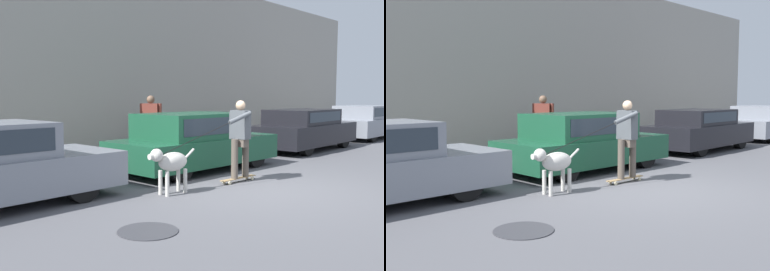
% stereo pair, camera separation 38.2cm
% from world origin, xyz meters
% --- Properties ---
extents(ground_plane, '(36.00, 36.00, 0.00)m').
position_xyz_m(ground_plane, '(0.00, 0.00, 0.00)').
color(ground_plane, '#545459').
extents(back_wall, '(32.00, 0.30, 5.57)m').
position_xyz_m(back_wall, '(0.00, 5.99, 2.79)').
color(back_wall, '#9E998E').
rests_on(back_wall, ground_plane).
extents(sidewalk_curb, '(30.00, 2.43, 0.13)m').
position_xyz_m(sidewalk_curb, '(0.00, 4.61, 0.07)').
color(sidewalk_curb, gray).
rests_on(sidewalk_curb, ground_plane).
extents(parked_car_1, '(4.10, 1.88, 1.31)m').
position_xyz_m(parked_car_1, '(0.68, 2.24, 0.64)').
color(parked_car_1, black).
rests_on(parked_car_1, ground_plane).
extents(parked_car_2, '(4.24, 1.79, 1.27)m').
position_xyz_m(parked_car_2, '(5.84, 2.24, 0.64)').
color(parked_car_2, black).
rests_on(parked_car_2, ground_plane).
extents(parked_car_3, '(3.92, 1.76, 1.30)m').
position_xyz_m(parked_car_3, '(10.68, 2.24, 0.64)').
color(parked_car_3, black).
rests_on(parked_car_3, ground_plane).
extents(dog, '(1.04, 0.36, 0.82)m').
position_xyz_m(dog, '(-1.45, 0.87, 0.55)').
color(dog, beige).
rests_on(dog, ground_plane).
extents(skateboarder, '(2.49, 0.56, 1.61)m').
position_xyz_m(skateboarder, '(0.26, 0.65, 0.92)').
color(skateboarder, beige).
rests_on(skateboarder, ground_plane).
extents(pedestrian_with_bag, '(0.46, 0.68, 1.57)m').
position_xyz_m(pedestrian_with_bag, '(1.44, 4.55, 1.00)').
color(pedestrian_with_bag, '#3D4760').
rests_on(pedestrian_with_bag, sidewalk_curb).
extents(manhole_cover, '(0.78, 0.78, 0.01)m').
position_xyz_m(manhole_cover, '(-3.18, -0.43, 0.01)').
color(manhole_cover, '#38383D').
rests_on(manhole_cover, ground_plane).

